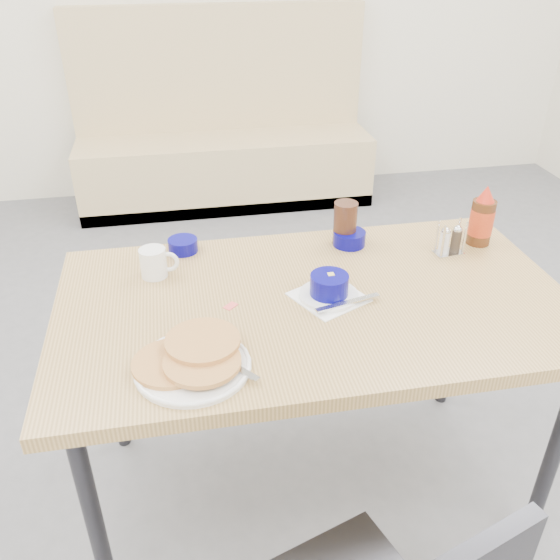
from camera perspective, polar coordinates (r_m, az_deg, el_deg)
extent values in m
plane|color=slate|center=(1.99, 4.52, -24.57)|extent=(6.00, 6.00, 0.00)
cube|color=tan|center=(4.06, -5.23, 10.55)|extent=(1.90, 0.55, 0.45)
cube|color=tan|center=(4.13, -5.91, 18.04)|extent=(1.90, 0.12, 1.00)
cube|color=#2D2D33|center=(4.13, -5.10, 8.14)|extent=(1.90, 0.55, 0.08)
cube|color=tan|center=(1.64, 3.36, -2.31)|extent=(1.40, 0.80, 0.04)
cylinder|color=#2D2D33|center=(1.65, -17.28, -21.86)|extent=(0.04, 0.04, 0.72)
cylinder|color=#2D2D33|center=(1.89, 24.78, -15.15)|extent=(0.04, 0.04, 0.72)
cylinder|color=#2D2D33|center=(2.10, -16.00, -7.92)|extent=(0.04, 0.04, 0.72)
cylinder|color=#2D2D33|center=(2.29, 16.38, -4.25)|extent=(0.04, 0.04, 0.72)
cylinder|color=white|center=(1.39, -8.40, -8.25)|extent=(0.27, 0.27, 0.01)
cylinder|color=tan|center=(1.39, -10.48, -7.86)|extent=(0.18, 0.18, 0.01)
cylinder|color=tan|center=(1.36, -7.50, -7.84)|extent=(0.18, 0.18, 0.01)
cylinder|color=tan|center=(1.40, -7.47, -5.83)|extent=(0.18, 0.18, 0.01)
cube|color=silver|center=(1.36, -4.01, -8.51)|extent=(0.09, 0.10, 0.00)
cylinder|color=white|center=(1.74, -12.09, 1.64)|extent=(0.08, 0.08, 0.09)
cylinder|color=black|center=(1.72, -12.23, 2.76)|extent=(0.07, 0.07, 0.00)
torus|color=white|center=(1.73, -10.72, 1.72)|extent=(0.06, 0.02, 0.06)
cube|color=white|center=(1.63, 4.70, -1.64)|extent=(0.23, 0.23, 0.00)
cylinder|color=white|center=(1.62, 4.71, -1.45)|extent=(0.16, 0.16, 0.01)
cylinder|color=#060468|center=(1.61, 4.76, -0.44)|extent=(0.10, 0.10, 0.06)
cylinder|color=white|center=(1.59, 4.80, 0.26)|extent=(0.09, 0.09, 0.01)
cube|color=#F4DB60|center=(1.60, 4.92, 0.48)|extent=(0.02, 0.02, 0.01)
cube|color=silver|center=(1.58, 6.56, -2.16)|extent=(0.19, 0.06, 0.00)
cylinder|color=#060468|center=(1.87, -9.33, 3.32)|extent=(0.09, 0.09, 0.04)
cylinder|color=#060468|center=(1.90, 6.68, 4.02)|extent=(0.10, 0.10, 0.05)
cylinder|color=#391D12|center=(1.88, 6.28, 5.44)|extent=(0.08, 0.08, 0.14)
cube|color=silver|center=(1.92, 15.88, 2.57)|extent=(0.10, 0.06, 0.00)
cylinder|color=silver|center=(1.86, 15.44, 3.60)|extent=(0.01, 0.01, 0.10)
cylinder|color=silver|center=(1.90, 17.37, 3.89)|extent=(0.01, 0.01, 0.10)
cylinder|color=silver|center=(1.89, 14.85, 4.11)|extent=(0.01, 0.01, 0.10)
cylinder|color=silver|center=(1.93, 16.76, 4.38)|extent=(0.01, 0.01, 0.10)
cylinder|color=silver|center=(1.89, 15.51, 3.48)|extent=(0.03, 0.03, 0.07)
cylinder|color=#3F3326|center=(1.91, 16.56, 3.64)|extent=(0.03, 0.03, 0.07)
cylinder|color=#47230F|center=(1.98, 18.79, 5.28)|extent=(0.07, 0.07, 0.15)
cylinder|color=#D84B19|center=(1.98, 18.80, 5.35)|extent=(0.07, 0.07, 0.08)
cone|color=red|center=(1.94, 19.27, 7.87)|extent=(0.06, 0.06, 0.05)
cube|color=#F25250|center=(1.59, -4.77, -2.50)|extent=(0.04, 0.04, 0.00)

